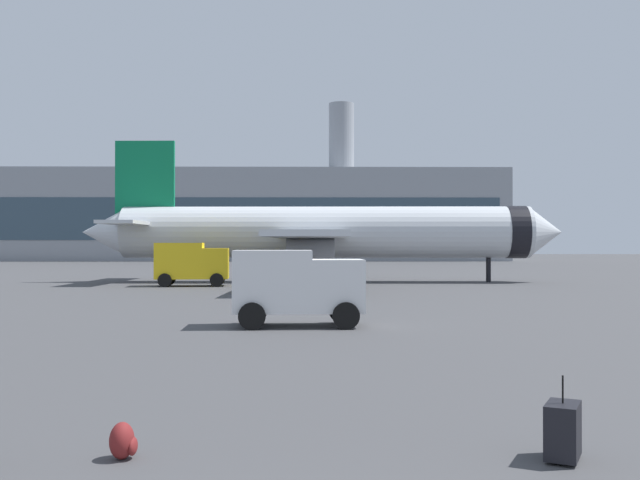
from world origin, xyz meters
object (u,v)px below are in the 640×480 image
(rolling_suitcase, at_px, (563,430))
(traveller_backpack, at_px, (123,441))
(airplane_at_gate, at_px, (323,233))
(safety_cone_near, at_px, (323,298))
(safety_cone_mid, at_px, (213,273))
(service_truck, at_px, (191,262))
(cargo_van, at_px, (297,284))
(safety_cone_far, at_px, (263,274))
(safety_cone_outer, at_px, (294,275))

(rolling_suitcase, xyz_separation_m, traveller_backpack, (-5.71, 0.13, -0.16))
(airplane_at_gate, relative_size, rolling_suitcase, 32.44)
(safety_cone_near, xyz_separation_m, safety_cone_mid, (-8.92, 29.37, -0.00))
(airplane_at_gate, distance_m, safety_cone_near, 21.35)
(service_truck, relative_size, cargo_van, 1.11)
(airplane_at_gate, distance_m, safety_cone_far, 7.76)
(service_truck, distance_m, rolling_suitcase, 40.68)
(safety_cone_near, distance_m, safety_cone_outer, 24.68)
(safety_cone_mid, bearing_deg, safety_cone_far, -35.35)
(cargo_van, bearing_deg, rolling_suitcase, -76.24)
(airplane_at_gate, bearing_deg, traveller_backpack, -94.30)
(rolling_suitcase, distance_m, traveller_backpack, 5.71)
(safety_cone_near, xyz_separation_m, traveller_backpack, (-2.96, -22.98, -0.13))
(safety_cone_mid, relative_size, traveller_backpack, 1.52)
(safety_cone_outer, distance_m, traveller_backpack, 47.60)
(safety_cone_mid, bearing_deg, cargo_van, -77.99)
(airplane_at_gate, xyz_separation_m, service_truck, (-8.90, -5.14, -2.05))
(safety_cone_far, bearing_deg, airplane_at_gate, -46.72)
(safety_cone_far, bearing_deg, traveller_backpack, -88.24)
(safety_cone_near, bearing_deg, safety_cone_mid, 106.89)
(safety_cone_near, height_order, safety_cone_outer, safety_cone_near)
(service_truck, bearing_deg, rolling_suitcase, -73.88)
(airplane_at_gate, height_order, safety_cone_mid, airplane_at_gate)
(airplane_at_gate, height_order, rolling_suitcase, airplane_at_gate)
(cargo_van, height_order, rolling_suitcase, cargo_van)
(safety_cone_near, distance_m, traveller_backpack, 23.17)
(cargo_van, relative_size, safety_cone_mid, 6.11)
(safety_cone_mid, bearing_deg, airplane_at_gate, -41.76)
(safety_cone_far, distance_m, rolling_suitcase, 49.85)
(safety_cone_far, bearing_deg, rolling_suitcase, -81.68)
(service_truck, distance_m, safety_cone_far, 11.11)
(safety_cone_outer, height_order, rolling_suitcase, rolling_suitcase)
(safety_cone_far, distance_m, safety_cone_outer, 3.05)
(safety_cone_outer, distance_m, rolling_suitcase, 47.94)
(traveller_backpack, bearing_deg, safety_cone_mid, 96.49)
(safety_cone_near, height_order, safety_cone_far, safety_cone_far)
(safety_cone_near, bearing_deg, traveller_backpack, -97.34)
(safety_cone_outer, xyz_separation_m, rolling_suitcase, (4.63, -47.72, 0.03))
(service_truck, xyz_separation_m, safety_cone_near, (8.55, -15.95, -1.24))
(safety_cone_far, xyz_separation_m, safety_cone_outer, (2.59, -1.61, -0.03))
(service_truck, bearing_deg, traveller_backpack, -81.84)
(airplane_at_gate, distance_m, cargo_van, 28.97)
(safety_cone_mid, distance_m, traveller_backpack, 52.69)
(safety_cone_far, height_order, safety_cone_outer, safety_cone_far)
(traveller_backpack, bearing_deg, cargo_van, 82.71)
(cargo_van, bearing_deg, safety_cone_near, 82.55)
(service_truck, xyz_separation_m, traveller_backpack, (5.59, -38.93, -1.37))
(airplane_at_gate, xyz_separation_m, traveller_backpack, (-3.32, -44.08, -3.42))
(cargo_van, xyz_separation_m, traveller_backpack, (-1.95, -15.22, -1.22))
(safety_cone_outer, height_order, traveller_backpack, safety_cone_outer)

